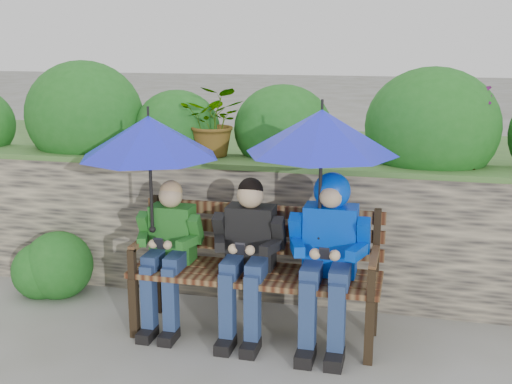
% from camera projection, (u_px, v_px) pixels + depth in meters
% --- Properties ---
extents(ground, '(60.00, 60.00, 0.00)m').
position_uv_depth(ground, '(252.00, 335.00, 4.23)').
color(ground, '#666556').
rests_on(ground, ground).
extents(garden_backdrop, '(8.00, 2.87, 1.78)m').
position_uv_depth(garden_backdrop, '(296.00, 193.00, 5.62)').
color(garden_backdrop, '#312F2D').
rests_on(garden_backdrop, ground).
extents(park_bench, '(1.62, 0.47, 0.85)m').
position_uv_depth(park_bench, '(257.00, 262.00, 4.19)').
color(park_bench, black).
rests_on(park_bench, ground).
extents(boy_left, '(0.42, 0.49, 1.00)m').
position_uv_depth(boy_left, '(168.00, 246.00, 4.24)').
color(boy_left, '#2A6428').
rests_on(boy_left, ground).
extents(boy_middle, '(0.46, 0.53, 1.04)m').
position_uv_depth(boy_middle, '(248.00, 250.00, 4.11)').
color(boy_middle, black).
rests_on(boy_middle, ground).
extents(boy_right, '(0.50, 0.60, 1.10)m').
position_uv_depth(boy_right, '(329.00, 246.00, 3.98)').
color(boy_right, '#0543B6').
rests_on(boy_right, ground).
extents(umbrella_left, '(0.91, 0.91, 0.83)m').
position_uv_depth(umbrella_left, '(149.00, 137.00, 4.08)').
color(umbrella_left, '#1921D3').
rests_on(umbrella_left, ground).
extents(umbrella_right, '(0.93, 0.93, 0.88)m').
position_uv_depth(umbrella_right, '(322.00, 132.00, 3.84)').
color(umbrella_right, '#1921D3').
rests_on(umbrella_right, ground).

